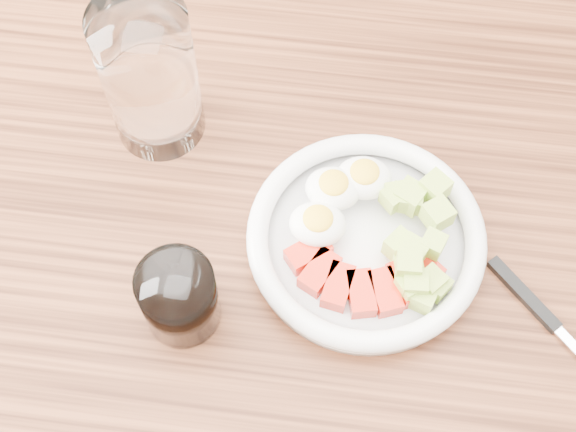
# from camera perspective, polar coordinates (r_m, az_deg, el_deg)

# --- Properties ---
(ground) EXTENTS (4.00, 4.00, 0.00)m
(ground) POSITION_cam_1_polar(r_m,az_deg,el_deg) (1.53, 0.33, -14.19)
(ground) COLOR brown
(ground) RESTS_ON ground
(dining_table) EXTENTS (1.50, 0.90, 0.77)m
(dining_table) POSITION_cam_1_polar(r_m,az_deg,el_deg) (0.89, 0.56, -4.48)
(dining_table) COLOR brown
(dining_table) RESTS_ON ground
(bowl) EXTENTS (0.23, 0.23, 0.06)m
(bowl) POSITION_cam_1_polar(r_m,az_deg,el_deg) (0.78, 5.61, -1.50)
(bowl) COLOR white
(bowl) RESTS_ON dining_table
(fork) EXTENTS (0.14, 0.14, 0.01)m
(fork) POSITION_cam_1_polar(r_m,az_deg,el_deg) (0.80, 17.65, -6.66)
(fork) COLOR black
(fork) RESTS_ON dining_table
(water_glass) EXTENTS (0.09, 0.09, 0.17)m
(water_glass) POSITION_cam_1_polar(r_m,az_deg,el_deg) (0.81, -9.80, 9.75)
(water_glass) COLOR white
(water_glass) RESTS_ON dining_table
(coffee_glass) EXTENTS (0.07, 0.07, 0.08)m
(coffee_glass) POSITION_cam_1_polar(r_m,az_deg,el_deg) (0.74, -7.74, -5.79)
(coffee_glass) COLOR white
(coffee_glass) RESTS_ON dining_table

